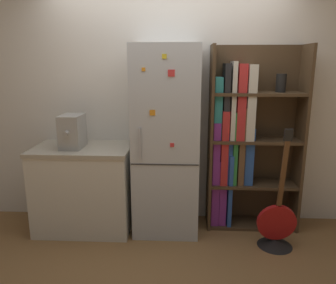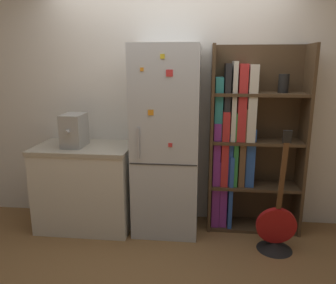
{
  "view_description": "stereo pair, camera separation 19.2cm",
  "coord_description": "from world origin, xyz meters",
  "px_view_note": "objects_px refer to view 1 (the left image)",
  "views": [
    {
      "loc": [
        0.18,
        -3.05,
        1.72
      ],
      "look_at": [
        0.02,
        0.15,
        0.95
      ],
      "focal_mm": 35.0,
      "sensor_mm": 36.0,
      "label": 1
    },
    {
      "loc": [
        0.37,
        -3.04,
        1.72
      ],
      "look_at": [
        0.02,
        0.15,
        0.95
      ],
      "focal_mm": 35.0,
      "sensor_mm": 36.0,
      "label": 2
    }
  ],
  "objects_px": {
    "espresso_machine": "(72,131)",
    "refrigerator": "(166,142)",
    "bookshelf": "(241,142)",
    "guitar": "(276,230)"
  },
  "relations": [
    {
      "from": "espresso_machine",
      "to": "refrigerator",
      "type": "bearing_deg",
      "value": 3.34
    },
    {
      "from": "refrigerator",
      "to": "bookshelf",
      "type": "distance_m",
      "value": 0.79
    },
    {
      "from": "refrigerator",
      "to": "espresso_machine",
      "type": "xyz_separation_m",
      "value": [
        -0.94,
        -0.05,
        0.11
      ]
    },
    {
      "from": "bookshelf",
      "to": "guitar",
      "type": "bearing_deg",
      "value": -57.13
    },
    {
      "from": "refrigerator",
      "to": "guitar",
      "type": "xyz_separation_m",
      "value": [
        1.07,
        -0.32,
        -0.78
      ]
    },
    {
      "from": "bookshelf",
      "to": "refrigerator",
      "type": "bearing_deg",
      "value": -169.79
    },
    {
      "from": "bookshelf",
      "to": "espresso_machine",
      "type": "height_order",
      "value": "bookshelf"
    },
    {
      "from": "bookshelf",
      "to": "espresso_machine",
      "type": "relative_size",
      "value": 5.35
    },
    {
      "from": "bookshelf",
      "to": "espresso_machine",
      "type": "bearing_deg",
      "value": -173.54
    },
    {
      "from": "guitar",
      "to": "refrigerator",
      "type": "bearing_deg",
      "value": 163.35
    }
  ]
}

